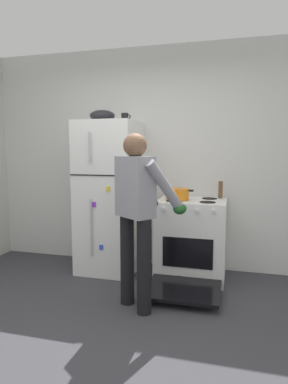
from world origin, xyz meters
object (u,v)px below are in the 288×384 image
refrigerator (110,197)px  stove_range (191,240)px  red_pot (177,194)px  mixing_bowl (102,116)px  pepper_mill (220,190)px  person_cook (138,206)px  coffee_mug (125,117)px

refrigerator → stove_range: (0.99, -0.02, -0.45)m
red_pot → mixing_bowl: (-0.91, 0.05, 0.89)m
red_pot → pepper_mill: size_ratio=1.83×
person_cook → mixing_bowl: mixing_bowl is taller
person_cook → coffee_mug: (-0.43, 0.95, 0.88)m
red_pot → coffee_mug: 1.09m
stove_range → pepper_mill: pepper_mill is taller
pepper_mill → mixing_bowl: (-1.37, -0.20, 0.85)m
coffee_mug → red_pot: bearing=-8.8°
stove_range → person_cook: size_ratio=0.76×
mixing_bowl → pepper_mill: bearing=8.3°
coffee_mug → pepper_mill: coffee_mug is taller
person_cook → coffee_mug: 1.36m
stove_range → pepper_mill: 0.67m
stove_range → mixing_bowl: (-1.07, 0.02, 1.41)m
refrigerator → stove_range: size_ratio=1.47×
person_cook → mixing_bowl: 1.45m
red_pot → coffee_mug: bearing=171.2°
coffee_mug → mixing_bowl: mixing_bowl is taller
coffee_mug → pepper_mill: bearing=7.7°
person_cook → mixing_bowl: bearing=127.9°
red_pot → mixing_bowl: 1.27m
stove_range → mixing_bowl: bearing=179.0°
refrigerator → person_cook: size_ratio=1.12×
refrigerator → coffee_mug: (0.18, 0.05, 0.94)m
person_cook → coffee_mug: coffee_mug is taller
red_pot → coffee_mug: coffee_mug is taller
red_pot → refrigerator: bearing=176.6°
red_pot → mixing_bowl: size_ratio=1.20×
refrigerator → stove_range: refrigerator is taller
mixing_bowl → refrigerator: bearing=-0.2°
red_pot → stove_range: bearing=11.4°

